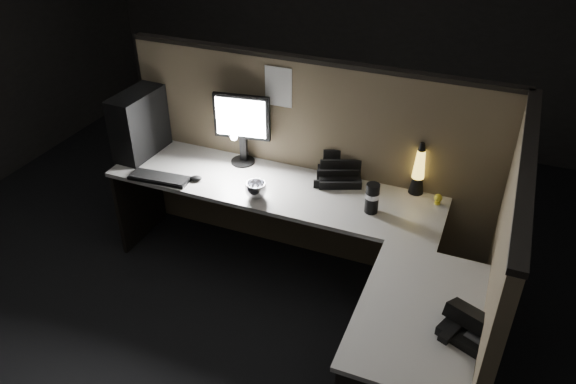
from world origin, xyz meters
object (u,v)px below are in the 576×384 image
at_px(lava_lamp, 418,172).
at_px(desk_phone, 468,326).
at_px(keyboard, 160,178).
at_px(pc_tower, 139,124).
at_px(monitor, 242,122).

relative_size(lava_lamp, desk_phone, 1.29).
height_order(keyboard, lava_lamp, lava_lamp).
distance_m(pc_tower, monitor, 0.77).
xyz_separation_m(monitor, desk_phone, (1.71, -1.08, -0.26)).
xyz_separation_m(pc_tower, monitor, (0.75, 0.16, 0.08)).
bearing_deg(keyboard, pc_tower, 133.87).
bearing_deg(pc_tower, keyboard, -38.64).
distance_m(pc_tower, keyboard, 0.48).
height_order(pc_tower, keyboard, pc_tower).
xyz_separation_m(monitor, keyboard, (-0.43, -0.44, -0.30)).
bearing_deg(monitor, keyboard, -142.65).
height_order(monitor, desk_phone, monitor).
distance_m(pc_tower, lava_lamp, 2.00).
distance_m(pc_tower, desk_phone, 2.63).
distance_m(monitor, lava_lamp, 1.25).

